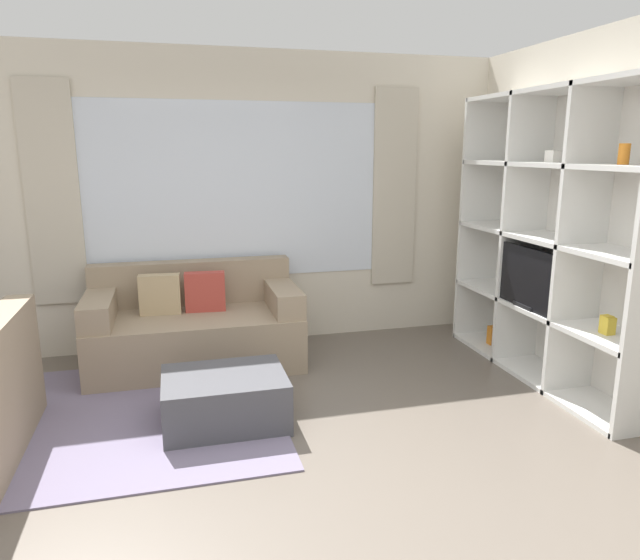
{
  "coord_description": "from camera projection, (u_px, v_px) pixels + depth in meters",
  "views": [
    {
      "loc": [
        -0.58,
        -2.65,
        1.83
      ],
      "look_at": [
        0.49,
        1.46,
        0.85
      ],
      "focal_mm": 32.0,
      "sensor_mm": 36.0,
      "label": 1
    }
  ],
  "objects": [
    {
      "name": "area_rug",
      "position": [
        119.0,
        417.0,
        3.97
      ],
      "size": [
        2.2,
        1.99,
        0.01
      ],
      "primitive_type": "cube",
      "color": "slate",
      "rests_on": "ground_plane"
    },
    {
      "name": "ground_plane",
      "position": [
        300.0,
        498.0,
        3.06
      ],
      "size": [
        16.0,
        16.0,
        0.0
      ],
      "primitive_type": "plane",
      "color": "#665B51"
    },
    {
      "name": "wall_right",
      "position": [
        569.0,
        209.0,
        4.63
      ],
      "size": [
        0.07,
        3.85,
        2.7
      ],
      "primitive_type": "cube",
      "color": "beige",
      "rests_on": "ground_plane"
    },
    {
      "name": "ottoman",
      "position": [
        225.0,
        399.0,
        3.86
      ],
      "size": [
        0.82,
        0.62,
        0.35
      ],
      "color": "#47474C",
      "rests_on": "ground_plane"
    },
    {
      "name": "couch_main",
      "position": [
        195.0,
        327.0,
        4.93
      ],
      "size": [
        1.76,
        0.91,
        0.85
      ],
      "color": "gray",
      "rests_on": "ground_plane"
    },
    {
      "name": "wall_back",
      "position": [
        236.0,
        201.0,
        5.28
      ],
      "size": [
        6.22,
        0.11,
        2.7
      ],
      "color": "beige",
      "rests_on": "ground_plane"
    },
    {
      "name": "shelving_unit",
      "position": [
        555.0,
        240.0,
        4.49
      ],
      "size": [
        0.44,
        2.17,
        2.28
      ],
      "color": "silver",
      "rests_on": "ground_plane"
    }
  ]
}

